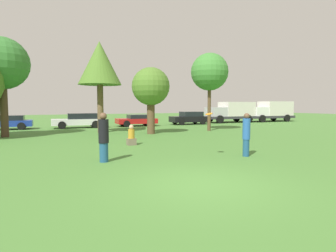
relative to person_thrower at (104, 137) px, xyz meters
name	(u,v)px	position (x,y,z in m)	size (l,w,h in m)	color
ground_plane	(202,184)	(1.65, -3.91, -0.89)	(120.00, 120.00, 0.00)	#477A33
person_thrower	(104,137)	(0.00, 0.00, 0.00)	(0.36, 0.36, 1.76)	navy
person_catcher	(246,134)	(5.34, -1.29, -0.01)	(0.30, 0.30, 1.71)	navy
frisbee	(209,114)	(3.83, -0.91, 0.80)	(0.27, 0.27, 0.09)	orange
bystander_sitting	(131,137)	(2.20, 3.67, -0.46)	(0.43, 0.36, 1.04)	#726651
tree_1	(2,64)	(-3.99, 10.57, 3.70)	(3.26, 3.26, 6.29)	#473323
tree_2	(100,64)	(2.14, 10.87, 4.14)	(3.14, 3.14, 6.67)	brown
tree_3	(151,88)	(5.19, 8.48, 2.38)	(2.66, 2.66, 4.68)	brown
tree_4	(210,72)	(10.29, 8.77, 3.73)	(2.93, 2.93, 6.12)	brown
parked_car_blue	(6,122)	(-4.46, 16.85, -0.26)	(4.24, 1.99, 1.18)	#1E389E
parked_car_white	(80,120)	(1.35, 16.14, -0.20)	(4.61, 2.00, 1.31)	silver
parked_car_red	(137,120)	(6.74, 16.01, -0.29)	(3.93, 2.22, 1.12)	red
parked_car_black	(189,118)	(12.62, 16.03, -0.20)	(4.02, 2.09, 1.35)	black
delivery_truck_silver	(232,111)	(18.83, 16.84, 0.43)	(6.32, 2.73, 2.42)	#2D2D33
delivery_truck_white	(271,111)	(24.55, 16.32, 0.46)	(6.28, 2.78, 2.51)	#2D2D33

